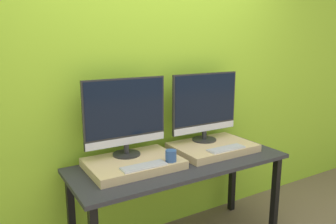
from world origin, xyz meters
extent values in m
cube|color=#9ED12D|center=(0.00, 0.72, 1.30)|extent=(8.00, 0.04, 2.60)
cube|color=#2D2D33|center=(0.00, 0.32, 0.73)|extent=(1.68, 0.65, 0.03)
cube|color=black|center=(0.78, 0.06, 0.36)|extent=(0.05, 0.05, 0.71)
cube|color=black|center=(-0.78, 0.59, 0.36)|extent=(0.05, 0.05, 0.71)
cube|color=black|center=(0.78, 0.59, 0.36)|extent=(0.05, 0.05, 0.71)
cube|color=#D6B77F|center=(-0.36, 0.39, 0.77)|extent=(0.66, 0.46, 0.06)
cylinder|color=#282828|center=(-0.36, 0.51, 0.81)|extent=(0.21, 0.21, 0.01)
cylinder|color=#282828|center=(-0.36, 0.51, 0.85)|extent=(0.04, 0.04, 0.07)
cube|color=#282828|center=(-0.36, 0.51, 1.13)|extent=(0.64, 0.02, 0.50)
cube|color=black|center=(-0.36, 0.49, 1.16)|extent=(0.61, 0.00, 0.41)
cube|color=silver|center=(-0.36, 0.49, 0.92)|extent=(0.63, 0.00, 0.06)
cube|color=silver|center=(-0.36, 0.22, 0.81)|extent=(0.32, 0.10, 0.01)
cube|color=#B2B2B7|center=(-0.36, 0.22, 0.82)|extent=(0.31, 0.09, 0.00)
cylinder|color=#335693|center=(-0.15, 0.22, 0.85)|extent=(0.08, 0.08, 0.08)
cube|color=#D6B77F|center=(0.36, 0.39, 0.77)|extent=(0.66, 0.46, 0.06)
cylinder|color=#282828|center=(0.36, 0.51, 0.81)|extent=(0.21, 0.21, 0.01)
cylinder|color=#282828|center=(0.36, 0.51, 0.85)|extent=(0.04, 0.04, 0.07)
cube|color=#282828|center=(0.36, 0.51, 1.13)|extent=(0.64, 0.02, 0.50)
cube|color=black|center=(0.36, 0.49, 1.16)|extent=(0.61, 0.00, 0.41)
cube|color=silver|center=(0.36, 0.49, 0.92)|extent=(0.63, 0.00, 0.06)
cube|color=silver|center=(0.36, 0.22, 0.81)|extent=(0.32, 0.10, 0.01)
cube|color=#B2B2B7|center=(0.36, 0.22, 0.82)|extent=(0.31, 0.09, 0.00)
camera|label=1|loc=(-1.30, -1.65, 1.63)|focal=35.00mm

